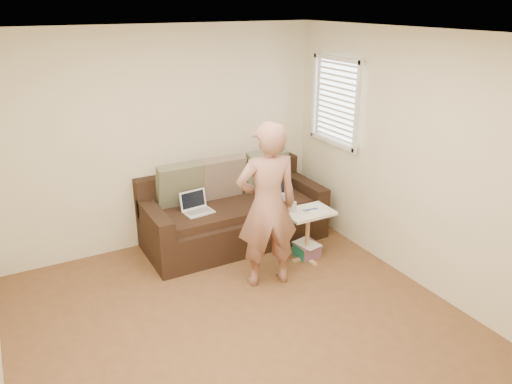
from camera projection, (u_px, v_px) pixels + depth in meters
The scene contains 17 objects.
floor at pixel (253, 338), 4.39m from camera, with size 4.50×4.50×0.00m, color brown.
ceiling at pixel (252, 36), 3.43m from camera, with size 4.50×4.50×0.00m, color white.
wall_back at pixel (162, 140), 5.75m from camera, with size 4.00×4.00×0.00m, color beige.
wall_right at pixel (431, 167), 4.80m from camera, with size 4.50×4.50×0.00m, color beige.
window_blinds at pixel (336, 101), 5.85m from camera, with size 0.12×0.88×1.08m, color white, non-canonical shape.
sofa at pixel (234, 210), 5.99m from camera, with size 2.20×0.95×0.85m, color black, non-canonical shape.
pillow_left at pixel (180, 185), 5.78m from camera, with size 0.55×0.14×0.55m, color #535740, non-canonical shape.
pillow_mid at pixel (222, 178), 6.02m from camera, with size 0.55×0.14×0.55m, color brown, non-canonical shape.
pillow_right at pixel (265, 170), 6.27m from camera, with size 0.55×0.14×0.55m, color #535740, non-canonical shape.
laptop_silver at pixel (274, 198), 6.12m from camera, with size 0.33×0.24×0.22m, color #B7BABC, non-canonical shape.
laptop_white at pixel (199, 213), 5.70m from camera, with size 0.33×0.24×0.24m, color white, non-canonical shape.
person at pixel (267, 206), 4.95m from camera, with size 0.65×0.44×1.78m, color #9E5F56.
side_table at pixel (307, 235), 5.63m from camera, with size 0.55×0.39×0.61m, color silver, non-canonical shape.
drinking_glass at pixel (293, 207), 5.48m from camera, with size 0.07×0.07×0.12m, color silver, non-canonical shape.
scissors at pixel (310, 209), 5.54m from camera, with size 0.18×0.10×0.02m, color silver, non-canonical shape.
paper_on_table at pixel (314, 208), 5.59m from camera, with size 0.21×0.30×0.00m, color white, non-canonical shape.
striped_box at pixel (307, 250), 5.76m from camera, with size 0.27×0.27×0.17m, color #C21D64, non-canonical shape.
Camera 1 is at (-1.69, -3.17, 2.84)m, focal length 34.21 mm.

